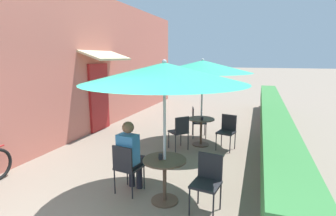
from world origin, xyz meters
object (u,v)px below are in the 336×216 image
object	(u,v)px
patio_umbrella_near	(164,73)
cafe_chair_mid_right	(180,130)
coffee_cup_near	(161,156)
cafe_chair_mid_left	(197,120)
cafe_chair_mid_back	(227,129)
cafe_chair_near_right	(126,165)
coffee_cup_mid	(202,118)
patio_table_near	(165,173)
patio_table_mid	(201,127)
patio_umbrella_mid	(203,67)
seated_patron_near_right	(130,153)
cafe_chair_near_left	(208,178)

from	to	relation	value
patio_umbrella_near	cafe_chair_mid_right	world-z (taller)	patio_umbrella_near
cafe_chair_mid_right	coffee_cup_near	bearing A→B (deg)	-127.03
cafe_chair_mid_left	cafe_chair_mid_back	distance (m)	1.20
cafe_chair_near_right	coffee_cup_mid	world-z (taller)	cafe_chair_near_right
coffee_cup_near	coffee_cup_mid	size ratio (longest dim) A/B	1.00
cafe_chair_near_right	patio_table_near	bearing A→B (deg)	6.36
patio_table_mid	cafe_chair_mid_left	world-z (taller)	cafe_chair_mid_left
patio_umbrella_mid	coffee_cup_mid	world-z (taller)	patio_umbrella_mid
patio_table_mid	cafe_chair_mid_right	distance (m)	0.69
cafe_chair_near_right	patio_umbrella_mid	size ratio (longest dim) A/B	0.35
patio_umbrella_mid	coffee_cup_mid	distance (m)	1.31
patio_umbrella_near	seated_patron_near_right	distance (m)	1.54
cafe_chair_near_left	cafe_chair_mid_back	xyz separation A→B (m)	(-0.04, 2.86, 0.00)
patio_table_mid	coffee_cup_mid	xyz separation A→B (m)	(0.05, -0.16, 0.27)
patio_umbrella_near	cafe_chair_mid_right	distance (m)	2.87
patio_table_near	coffee_cup_mid	world-z (taller)	coffee_cup_mid
cafe_chair_mid_back	patio_table_near	bearing A→B (deg)	90.75
cafe_chair_near_right	cafe_chair_mid_back	world-z (taller)	same
patio_umbrella_near	seated_patron_near_right	world-z (taller)	patio_umbrella_near
patio_table_near	cafe_chair_near_right	size ratio (longest dim) A/B	0.83
cafe_chair_mid_left	coffee_cup_mid	world-z (taller)	cafe_chair_mid_left
cafe_chair_mid_left	coffee_cup_mid	distance (m)	0.90
cafe_chair_near_left	patio_umbrella_mid	bearing A→B (deg)	-68.00
cafe_chair_near_left	patio_umbrella_mid	distance (m)	3.40
patio_umbrella_near	cafe_chair_mid_left	bearing A→B (deg)	94.89
coffee_cup_near	cafe_chair_mid_left	distance (m)	3.59
patio_umbrella_mid	cafe_chair_mid_back	bearing A→B (deg)	-7.23
patio_umbrella_near	coffee_cup_near	distance (m)	1.30
patio_umbrella_near	cafe_chair_mid_right	size ratio (longest dim) A/B	2.85
patio_table_near	coffee_cup_mid	bearing A→B (deg)	89.72
patio_umbrella_near	cafe_chair_mid_right	xyz separation A→B (m)	(-0.46, 2.37, -1.55)
seated_patron_near_right	patio_table_mid	bearing A→B (deg)	85.28
coffee_cup_near	coffee_cup_mid	world-z (taller)	same
cafe_chair_near_left	cafe_chair_mid_back	distance (m)	2.86
cafe_chair_mid_left	coffee_cup_near	bearing A→B (deg)	-12.50
patio_table_mid	cafe_chair_mid_right	world-z (taller)	cafe_chair_mid_right
cafe_chair_near_right	seated_patron_near_right	xyz separation A→B (m)	(0.02, 0.11, 0.17)
cafe_chair_mid_right	coffee_cup_mid	distance (m)	0.65
patio_umbrella_near	patio_table_near	bearing A→B (deg)	0.00
patio_table_mid	cafe_chair_mid_left	size ratio (longest dim) A/B	0.83
cafe_chair_near_left	cafe_chair_mid_back	world-z (taller)	same
cafe_chair_mid_back	coffee_cup_mid	world-z (taller)	cafe_chair_mid_back
cafe_chair_near_left	cafe_chair_near_right	world-z (taller)	same
patio_umbrella_mid	cafe_chair_mid_left	xyz separation A→B (m)	(-0.27, 0.64, -1.55)
cafe_chair_near_right	cafe_chair_mid_back	xyz separation A→B (m)	(1.34, 2.82, 0.00)
patio_umbrella_near	coffee_cup_mid	world-z (taller)	patio_umbrella_near
cafe_chair_near_left	seated_patron_near_right	bearing A→B (deg)	1.72
patio_table_mid	cafe_chair_mid_back	distance (m)	0.69
patio_table_near	cafe_chair_mid_right	size ratio (longest dim) A/B	0.83
patio_table_near	cafe_chair_near_right	xyz separation A→B (m)	(-0.69, 0.02, 0.02)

